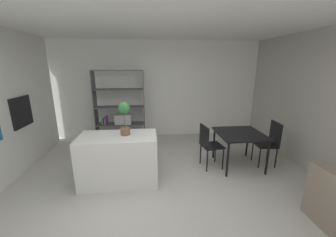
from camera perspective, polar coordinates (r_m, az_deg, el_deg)
ground_plane at (r=3.51m, az=-4.62°, el=-21.77°), size 8.90×8.90×0.00m
ceiling_slab at (r=2.89m, az=-5.95°, el=28.80°), size 6.48×6.14×0.06m
back_partition at (r=5.89m, az=-5.45°, el=8.02°), size 6.48×0.06×2.76m
built_in_oven at (r=4.93m, az=-36.26°, el=1.57°), size 0.06×0.61×0.60m
kitchen_island at (r=3.80m, az=-13.77°, el=-11.16°), size 1.36×0.70×0.90m
potted_plant_on_island at (r=3.54m, az=-12.34°, el=0.96°), size 0.20×0.20×0.59m
open_bookshelf at (r=5.67m, az=-13.66°, el=1.69°), size 1.33×0.36×1.97m
dining_table at (r=4.43m, az=19.78°, el=-4.88°), size 0.92×0.94×0.74m
dining_chair_island_side at (r=4.22m, az=11.39°, el=-6.75°), size 0.46×0.46×0.92m
dining_chair_window_side at (r=4.78m, az=27.11°, el=-5.50°), size 0.44×0.44×0.95m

